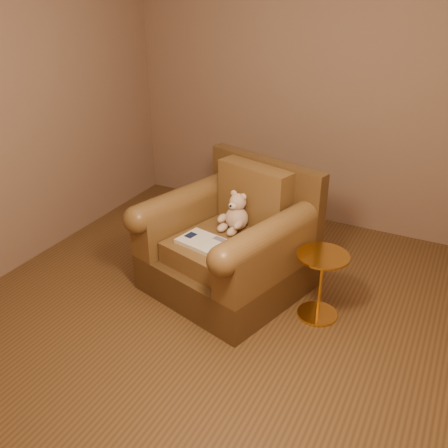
% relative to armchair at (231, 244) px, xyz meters
% --- Properties ---
extents(floor, '(4.00, 4.00, 0.00)m').
position_rel_armchair_xyz_m(floor, '(0.21, -0.48, -0.38)').
color(floor, brown).
rests_on(floor, ground).
extents(room, '(4.02, 4.02, 2.71)m').
position_rel_armchair_xyz_m(room, '(0.21, -0.48, 1.33)').
color(room, '#876753').
rests_on(room, ground).
extents(armchair, '(1.33, 1.30, 0.98)m').
position_rel_armchair_xyz_m(armchair, '(0.00, 0.00, 0.00)').
color(armchair, '#4E341A').
rests_on(armchair, floor).
extents(teddy_bear, '(0.23, 0.27, 0.32)m').
position_rel_armchair_xyz_m(teddy_bear, '(-0.01, 0.10, 0.21)').
color(teddy_bear, '#D0AC92').
rests_on(teddy_bear, armchair).
extents(guidebook, '(0.46, 0.33, 0.03)m').
position_rel_armchair_xyz_m(guidebook, '(-0.09, -0.24, 0.11)').
color(guidebook, beige).
rests_on(guidebook, armchair).
extents(side_table, '(0.38, 0.38, 0.53)m').
position_rel_armchair_xyz_m(side_table, '(0.76, -0.08, -0.10)').
color(side_table, gold).
rests_on(side_table, floor).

